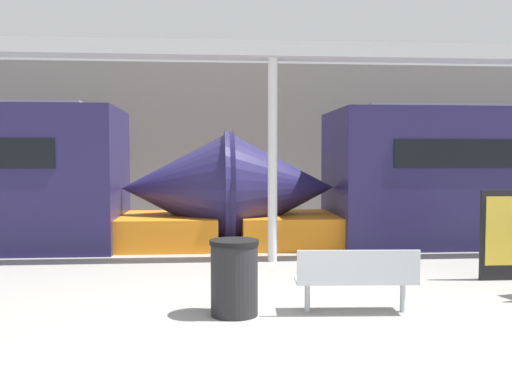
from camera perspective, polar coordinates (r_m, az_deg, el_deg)
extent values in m
plane|color=gray|center=(6.66, 4.91, -14.05)|extent=(60.00, 60.00, 0.00)
cube|color=gray|center=(18.28, -1.31, 4.98)|extent=(56.00, 0.20, 5.00)
cone|color=#231E4C|center=(13.16, 2.33, 0.44)|extent=(2.54, 2.63, 2.63)
cube|color=orange|center=(13.28, 3.36, -3.72)|extent=(2.28, 2.47, 0.70)
cone|color=#231E4C|center=(13.09, -7.83, 0.40)|extent=(2.54, 2.63, 2.63)
cube|color=orange|center=(13.19, -8.84, -3.81)|extent=(2.28, 2.47, 0.70)
cube|color=#ADB2B7|center=(7.56, 9.90, -8.69)|extent=(1.58, 0.53, 0.04)
cube|color=#ADB2B7|center=(7.33, 10.22, -7.31)|extent=(1.55, 0.13, 0.41)
cylinder|color=#ADB2B7|center=(7.52, 5.15, -10.44)|extent=(0.07, 0.07, 0.40)
cylinder|color=#ADB2B7|center=(7.75, 14.46, -10.10)|extent=(0.07, 0.07, 0.40)
cylinder|color=black|center=(7.32, -2.18, -8.78)|extent=(0.60, 0.60, 0.90)
cylinder|color=black|center=(7.24, -2.19, -5.04)|extent=(0.63, 0.63, 0.06)
cube|color=black|center=(10.20, 23.93, -3.96)|extent=(0.95, 0.06, 1.48)
cube|color=gold|center=(10.16, 24.03, -3.57)|extent=(0.81, 0.01, 1.13)
cylinder|color=silver|center=(10.95, 1.67, 3.13)|extent=(0.18, 0.18, 3.89)
cube|color=#B7B7BC|center=(11.14, 1.69, 13.92)|extent=(28.00, 0.60, 0.28)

